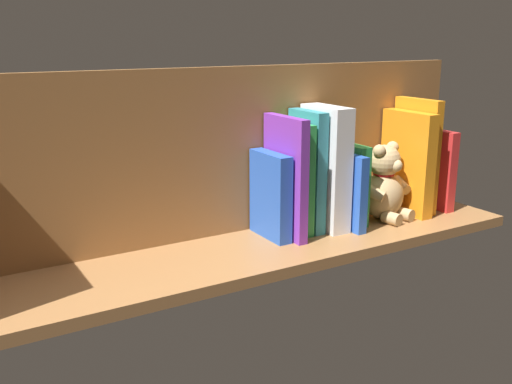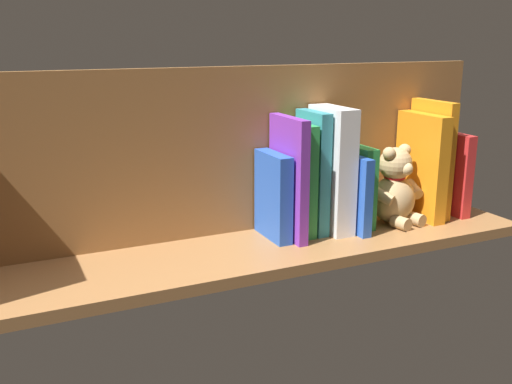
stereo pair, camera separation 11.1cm
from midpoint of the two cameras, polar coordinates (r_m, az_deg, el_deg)
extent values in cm
cube|color=#9E6B3D|center=(114.62, -2.78, -5.81)|extent=(115.94, 24.66, 2.20)
cube|color=#8F5E31|center=(118.32, -5.20, 3.89)|extent=(115.94, 1.50, 33.79)
cube|color=red|center=(142.32, 14.61, 2.23)|extent=(2.44, 13.27, 18.52)
cube|color=silver|center=(141.10, 13.40, 3.07)|extent=(2.14, 9.99, 22.73)
cube|color=orange|center=(137.95, 13.07, 3.49)|extent=(2.16, 12.94, 25.86)
cube|color=orange|center=(135.63, 12.28, 2.78)|extent=(3.12, 14.29, 23.25)
ellipsoid|color=tan|center=(131.55, 9.89, -0.37)|extent=(11.37, 10.55, 10.36)
sphere|color=tan|center=(129.70, 10.05, 2.97)|extent=(7.12, 7.12, 7.12)
sphere|color=tan|center=(131.26, 10.82, 4.27)|extent=(2.75, 2.75, 2.75)
sphere|color=tan|center=(127.11, 9.35, 3.99)|extent=(2.75, 2.75, 2.75)
sphere|color=#DBB77F|center=(128.03, 11.10, 2.52)|extent=(2.75, 2.75, 2.75)
cylinder|color=tan|center=(134.15, 11.66, 0.64)|extent=(3.18, 5.40, 3.83)
cylinder|color=tan|center=(126.57, 9.00, -0.10)|extent=(4.72, 5.61, 3.83)
cylinder|color=tan|center=(131.88, 11.95, -2.16)|extent=(3.46, 4.35, 2.75)
cylinder|color=tan|center=(128.28, 10.71, -2.59)|extent=(3.46, 4.35, 2.75)
torus|color=red|center=(130.32, 9.99, 1.75)|extent=(5.56, 5.56, 0.81)
cube|color=green|center=(127.27, 6.48, 0.83)|extent=(2.91, 11.42, 17.23)
cube|color=blue|center=(124.47, 5.82, 0.24)|extent=(2.07, 14.57, 16.03)
cube|color=white|center=(121.90, 4.19, 2.32)|extent=(4.51, 12.50, 25.76)
cube|color=teal|center=(120.64, 2.36, 2.02)|extent=(2.47, 10.64, 25.00)
cube|color=green|center=(119.17, 1.06, 1.32)|extent=(3.07, 10.70, 22.77)
cube|color=purple|center=(116.34, 0.15, 1.40)|extent=(1.98, 13.39, 24.42)
cube|color=blue|center=(116.55, -1.30, -0.38)|extent=(2.91, 11.62, 17.35)
camera|label=1|loc=(0.06, -92.86, -0.77)|focal=41.06mm
camera|label=2|loc=(0.06, 87.14, 0.77)|focal=41.06mm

